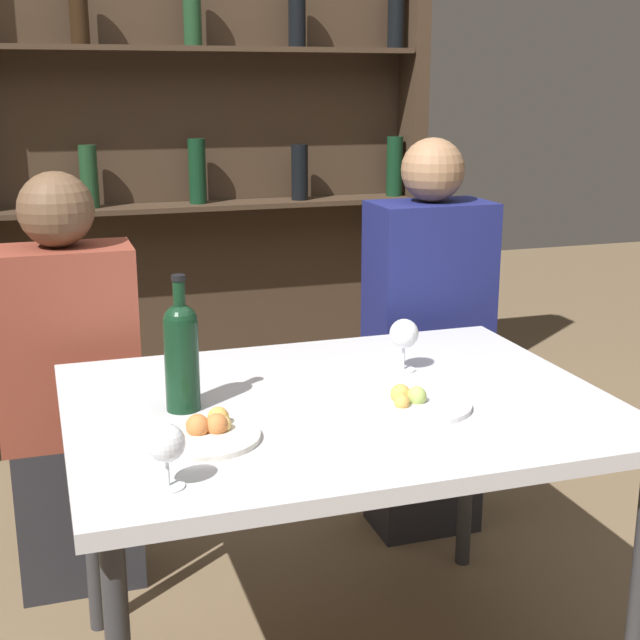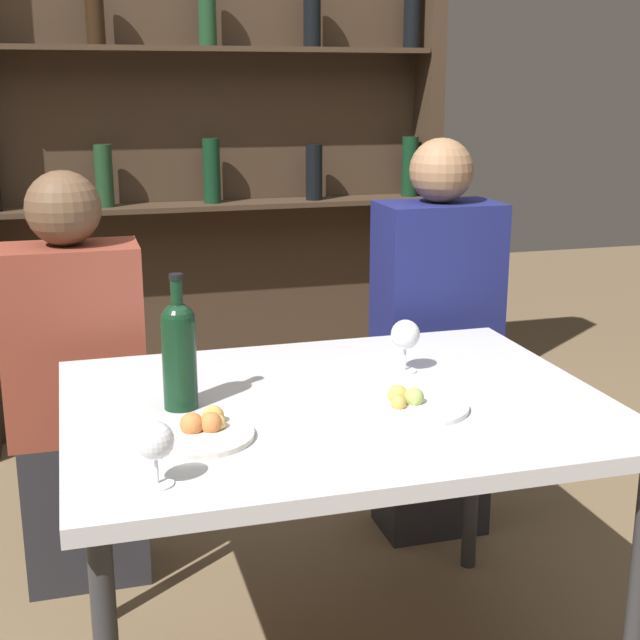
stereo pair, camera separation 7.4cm
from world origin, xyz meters
name	(u,v)px [view 1 (the left image)]	position (x,y,z in m)	size (l,w,h in m)	color
dining_table	(339,425)	(0.00, 0.00, 0.67)	(1.21, 0.92, 0.73)	silver
wine_rack_wall	(194,133)	(0.00, 1.74, 1.23)	(1.87, 0.21, 2.39)	#38281C
wine_bottle	(181,351)	(-0.34, 0.05, 0.86)	(0.07, 0.07, 0.30)	black
wine_glass_0	(404,335)	(0.22, 0.15, 0.82)	(0.07, 0.07, 0.13)	silver
wine_glass_1	(166,445)	(-0.44, -0.33, 0.81)	(0.07, 0.07, 0.12)	silver
food_plate_0	(207,432)	(-0.33, -0.13, 0.74)	(0.23, 0.23, 0.05)	silver
food_plate_1	(415,403)	(0.14, -0.10, 0.74)	(0.24, 0.24, 0.05)	white
seated_person_left	(70,399)	(-0.57, 0.66, 0.57)	(0.38, 0.22, 1.20)	#26262B
seated_person_right	(427,352)	(0.52, 0.66, 0.60)	(0.37, 0.22, 1.26)	#26262B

